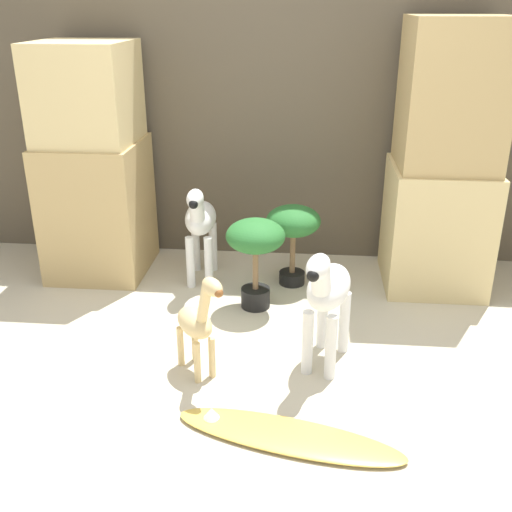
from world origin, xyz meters
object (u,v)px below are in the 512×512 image
Objects in this scene: giraffe_figurine at (198,321)px; potted_palm_front at (256,245)px; potted_palm_back at (293,226)px; surfboard at (286,435)px; zebra_left at (200,222)px; zebra_right at (327,293)px.

potted_palm_front is (0.21, 0.73, 0.10)m from giraffe_figurine.
potted_palm_back is 0.52× the size of surfboard.
giraffe_figurine is at bearing -105.91° from potted_palm_front.
zebra_left is 1.08m from giraffe_figurine.
giraffe_figurine is 0.57× the size of surfboard.
potted_palm_front is 0.54× the size of surfboard.
potted_palm_front reaches higher than surfboard.
zebra_right is 1.16× the size of giraffe_figurine.
zebra_right reaches higher than potted_palm_back.
zebra_left is 0.59m from potted_palm_back.
potted_palm_front is 1.05× the size of potted_palm_back.
zebra_right is 0.63m from giraffe_figurine.
giraffe_figurine is 1.05× the size of potted_palm_front.
surfboard is at bearing -67.52° from zebra_left.
surfboard is at bearing -44.49° from giraffe_figurine.
surfboard is (0.44, -0.44, -0.28)m from giraffe_figurine.
giraffe_figurine is 1.10× the size of potted_palm_back.
zebra_right is at bearing 74.25° from surfboard.
zebra_left is (-0.78, 0.92, 0.00)m from zebra_right.
giraffe_figurine is 0.68m from surfboard.
zebra_left is 1.28× the size of potted_palm_back.
zebra_right is 0.71m from potted_palm_front.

